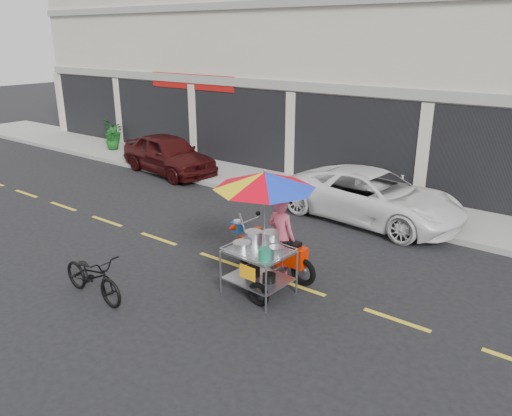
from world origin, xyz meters
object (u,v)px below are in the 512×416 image
Objects in this scene: maroon_sedan at (169,154)px; white_pickup at (373,196)px; food_vendor_rig at (269,213)px; near_bicycle at (93,276)px.

white_pickup is (7.78, -0.09, -0.03)m from maroon_sedan.
white_pickup is 4.72m from food_vendor_rig.
maroon_sedan is 8.92m from near_bicycle.
maroon_sedan is 7.78m from white_pickup.
maroon_sedan is 1.67× the size of food_vendor_rig.
maroon_sedan is 2.41× the size of near_bicycle.
white_pickup is 1.96× the size of food_vendor_rig.
near_bicycle is at bearing -133.00° from maroon_sedan.
food_vendor_rig is at bearing -42.60° from near_bicycle.
food_vendor_rig is at bearing -175.08° from white_pickup.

